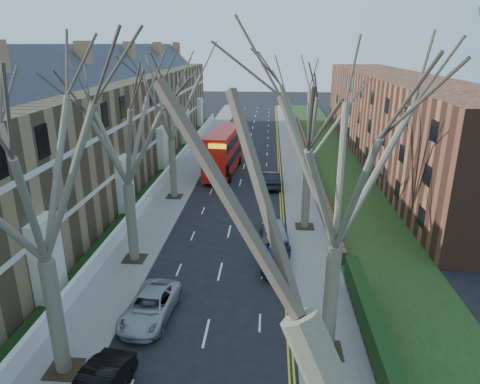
# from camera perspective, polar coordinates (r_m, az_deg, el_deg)

# --- Properties ---
(pavement_left) EXTENTS (3.00, 102.00, 0.12)m
(pavement_left) POSITION_cam_1_polar(r_m,az_deg,el_deg) (49.89, -6.37, 3.61)
(pavement_left) COLOR slate
(pavement_left) RESTS_ON ground
(pavement_right) EXTENTS (3.00, 102.00, 0.12)m
(pavement_right) POSITION_cam_1_polar(r_m,az_deg,el_deg) (49.19, 7.54, 3.33)
(pavement_right) COLOR slate
(pavement_right) RESTS_ON ground
(terrace_left) EXTENTS (9.70, 78.00, 13.60)m
(terrace_left) POSITION_cam_1_polar(r_m,az_deg,el_deg) (43.31, -18.64, 7.78)
(terrace_left) COLOR olive
(terrace_left) RESTS_ON ground
(flats_right) EXTENTS (13.97, 54.00, 10.00)m
(flats_right) POSITION_cam_1_polar(r_m,az_deg,el_deg) (53.95, 19.93, 9.12)
(flats_right) COLOR brown
(flats_right) RESTS_ON ground
(front_wall_left) EXTENTS (0.30, 78.00, 1.00)m
(front_wall_left) POSITION_cam_1_polar(r_m,az_deg,el_deg) (42.60, -10.47, 1.46)
(front_wall_left) COLOR white
(front_wall_left) RESTS_ON ground
(grass_verge_right) EXTENTS (6.00, 102.00, 0.06)m
(grass_verge_right) POSITION_cam_1_polar(r_m,az_deg,el_deg) (49.66, 12.74, 3.28)
(grass_verge_right) COLOR #1A3513
(grass_verge_right) RESTS_ON ground
(tree_left_mid) EXTENTS (10.50, 10.50, 14.71)m
(tree_left_mid) POSITION_cam_1_polar(r_m,az_deg,el_deg) (17.07, -26.35, 4.31)
(tree_left_mid) COLOR brown
(tree_left_mid) RESTS_ON ground
(tree_left_far) EXTENTS (10.15, 10.15, 14.22)m
(tree_left_far) POSITION_cam_1_polar(r_m,az_deg,el_deg) (26.06, -15.46, 9.41)
(tree_left_far) COLOR brown
(tree_left_far) RESTS_ON ground
(tree_left_dist) EXTENTS (10.50, 10.50, 14.71)m
(tree_left_dist) POSITION_cam_1_polar(r_m,az_deg,el_deg) (37.46, -9.47, 13.11)
(tree_left_dist) COLOR brown
(tree_left_dist) RESTS_ON ground
(tree_right_mid) EXTENTS (10.50, 10.50, 14.71)m
(tree_right_mid) POSITION_cam_1_polar(r_m,az_deg,el_deg) (16.93, 13.57, 5.67)
(tree_right_mid) COLOR brown
(tree_right_mid) RESTS_ON ground
(tree_right_far) EXTENTS (10.15, 10.15, 14.22)m
(tree_right_far) POSITION_cam_1_polar(r_m,az_deg,el_deg) (30.67, 9.46, 11.22)
(tree_right_far) COLOR brown
(tree_right_far) RESTS_ON ground
(double_decker_bus) EXTENTS (3.39, 11.04, 4.56)m
(double_decker_bus) POSITION_cam_1_polar(r_m,az_deg,el_deg) (46.42, -2.20, 5.31)
(double_decker_bus) COLOR red
(double_decker_bus) RESTS_ON ground
(car_left_far) EXTENTS (2.60, 4.95, 1.33)m
(car_left_far) POSITION_cam_1_polar(r_m,az_deg,el_deg) (23.05, -11.88, -14.70)
(car_left_far) COLOR #A0A0A5
(car_left_far) RESTS_ON ground
(car_right_near) EXTENTS (2.05, 4.54, 1.29)m
(car_right_near) POSITION_cam_1_polar(r_m,az_deg,el_deg) (27.38, 4.90, -8.55)
(car_right_near) COLOR navy
(car_right_near) RESTS_ON ground
(car_right_mid) EXTENTS (2.20, 4.65, 1.54)m
(car_right_mid) POSITION_cam_1_polar(r_m,az_deg,el_deg) (30.67, 4.64, -5.12)
(car_right_mid) COLOR #9BA0A4
(car_right_mid) RESTS_ON ground
(car_right_far) EXTENTS (1.94, 4.73, 1.52)m
(car_right_far) POSITION_cam_1_polar(r_m,az_deg,el_deg) (42.14, 4.15, 1.74)
(car_right_far) COLOR black
(car_right_far) RESTS_ON ground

